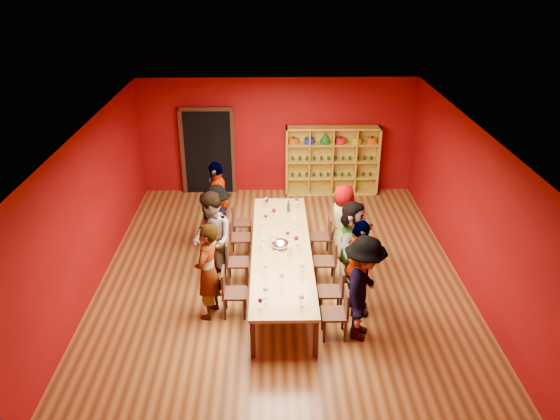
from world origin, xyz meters
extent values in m
cube|color=#5A3417|center=(0.00, 0.00, -0.01)|extent=(7.10, 9.10, 0.02)
cube|color=#6C0508|center=(0.00, 4.51, 1.50)|extent=(7.10, 0.02, 3.00)
cube|color=#6C0508|center=(0.00, -4.51, 1.50)|extent=(7.10, 0.02, 3.00)
cube|color=#6C0508|center=(-3.51, 0.00, 1.50)|extent=(0.02, 9.10, 3.00)
cube|color=#6C0508|center=(3.51, 0.00, 1.50)|extent=(0.02, 9.10, 3.00)
cube|color=white|center=(0.00, 0.00, 3.01)|extent=(7.10, 9.10, 0.02)
cube|color=#B08849|center=(0.00, 0.00, 0.72)|extent=(1.10, 4.50, 0.06)
cube|color=black|center=(-0.49, -2.17, 0.34)|extent=(0.08, 0.08, 0.69)
cube|color=black|center=(-0.49, 2.17, 0.34)|extent=(0.08, 0.08, 0.69)
cube|color=black|center=(0.49, -2.17, 0.34)|extent=(0.08, 0.08, 0.69)
cube|color=black|center=(0.49, 2.17, 0.34)|extent=(0.08, 0.08, 0.69)
cube|color=black|center=(-1.80, 4.44, 1.10)|extent=(1.20, 0.14, 2.20)
cube|color=black|center=(-1.80, 4.37, 2.25)|extent=(1.32, 0.06, 0.10)
cube|color=black|center=(-2.45, 4.37, 1.10)|extent=(0.10, 0.06, 2.20)
cube|color=black|center=(-1.15, 4.37, 1.10)|extent=(0.10, 0.06, 2.20)
cube|color=gold|center=(0.22, 4.28, 0.90)|extent=(0.04, 0.40, 1.80)
cube|color=gold|center=(2.58, 4.28, 0.90)|extent=(0.04, 0.40, 1.80)
cube|color=gold|center=(1.40, 4.28, 1.78)|extent=(2.40, 0.40, 0.04)
cube|color=gold|center=(1.40, 4.28, 0.02)|extent=(2.40, 0.40, 0.04)
cube|color=gold|center=(1.40, 4.47, 0.90)|extent=(2.40, 0.02, 1.80)
cube|color=gold|center=(1.40, 4.28, 0.45)|extent=(2.36, 0.38, 0.03)
cube|color=gold|center=(1.40, 4.28, 0.90)|extent=(2.36, 0.38, 0.03)
cube|color=gold|center=(1.40, 4.28, 1.35)|extent=(2.36, 0.38, 0.03)
cube|color=gold|center=(0.80, 4.28, 0.90)|extent=(0.03, 0.38, 1.76)
cube|color=gold|center=(1.40, 4.28, 0.90)|extent=(0.03, 0.38, 1.76)
cube|color=gold|center=(2.00, 4.28, 0.90)|extent=(0.03, 0.38, 1.76)
cylinder|color=#C3530B|center=(0.40, 4.28, 1.44)|extent=(0.26, 0.26, 0.15)
sphere|color=black|center=(0.40, 4.28, 1.53)|extent=(0.05, 0.05, 0.05)
cylinder|color=navy|center=(0.80, 4.28, 1.44)|extent=(0.26, 0.26, 0.15)
sphere|color=black|center=(0.80, 4.28, 1.53)|extent=(0.05, 0.05, 0.05)
cylinder|color=#165A24|center=(1.20, 4.28, 1.41)|extent=(0.26, 0.26, 0.08)
cone|color=#165A24|center=(1.20, 4.28, 1.56)|extent=(0.24, 0.24, 0.22)
cylinder|color=#AB1322|center=(1.60, 4.28, 1.44)|extent=(0.26, 0.26, 0.15)
sphere|color=black|center=(1.60, 4.28, 1.53)|extent=(0.05, 0.05, 0.05)
cylinder|color=gold|center=(2.00, 4.28, 1.44)|extent=(0.26, 0.26, 0.15)
sphere|color=black|center=(2.00, 4.28, 1.53)|extent=(0.05, 0.05, 0.05)
cylinder|color=#C3530B|center=(2.40, 4.28, 1.44)|extent=(0.26, 0.26, 0.15)
sphere|color=black|center=(2.40, 4.28, 1.53)|extent=(0.05, 0.05, 0.05)
cylinder|color=black|center=(0.38, 4.28, 0.52)|extent=(0.07, 0.07, 0.10)
cylinder|color=black|center=(0.56, 4.28, 0.52)|extent=(0.07, 0.07, 0.10)
cylinder|color=black|center=(0.75, 4.28, 0.52)|extent=(0.07, 0.07, 0.10)
cylinder|color=black|center=(0.93, 4.28, 0.52)|extent=(0.07, 0.07, 0.10)
cylinder|color=black|center=(1.12, 4.28, 0.52)|extent=(0.07, 0.07, 0.10)
cylinder|color=black|center=(1.30, 4.28, 0.52)|extent=(0.07, 0.07, 0.10)
cylinder|color=black|center=(1.49, 4.28, 0.52)|extent=(0.07, 0.07, 0.10)
cylinder|color=black|center=(1.67, 4.28, 0.52)|extent=(0.07, 0.07, 0.10)
cylinder|color=black|center=(1.86, 4.28, 0.52)|extent=(0.07, 0.07, 0.10)
cylinder|color=black|center=(2.04, 4.28, 0.52)|extent=(0.07, 0.07, 0.10)
cylinder|color=black|center=(2.23, 4.28, 0.52)|extent=(0.07, 0.07, 0.10)
cylinder|color=black|center=(2.42, 4.28, 0.52)|extent=(0.07, 0.07, 0.10)
cylinder|color=black|center=(0.38, 4.28, 0.97)|extent=(0.07, 0.07, 0.10)
cylinder|color=black|center=(0.56, 4.28, 0.97)|extent=(0.07, 0.07, 0.10)
cylinder|color=black|center=(0.75, 4.28, 0.97)|extent=(0.07, 0.07, 0.10)
cylinder|color=black|center=(0.93, 4.28, 0.97)|extent=(0.07, 0.07, 0.10)
cylinder|color=black|center=(1.12, 4.28, 0.97)|extent=(0.07, 0.07, 0.10)
cylinder|color=black|center=(1.30, 4.28, 0.97)|extent=(0.07, 0.07, 0.10)
cylinder|color=black|center=(1.49, 4.28, 0.97)|extent=(0.07, 0.07, 0.10)
cylinder|color=black|center=(1.67, 4.28, 0.97)|extent=(0.07, 0.07, 0.10)
cylinder|color=black|center=(1.86, 4.28, 0.97)|extent=(0.07, 0.07, 0.10)
cylinder|color=black|center=(2.04, 4.28, 0.97)|extent=(0.07, 0.07, 0.10)
cylinder|color=black|center=(2.23, 4.28, 0.97)|extent=(0.07, 0.07, 0.10)
cylinder|color=black|center=(2.42, 4.28, 0.97)|extent=(0.07, 0.07, 0.10)
cube|color=black|center=(-0.83, -1.04, 0.43)|extent=(0.42, 0.42, 0.04)
cube|color=black|center=(-1.02, -1.04, 0.67)|extent=(0.04, 0.40, 0.44)
cube|color=black|center=(-1.00, -1.21, 0.21)|extent=(0.04, 0.04, 0.41)
cube|color=black|center=(-0.66, -1.21, 0.21)|extent=(0.04, 0.04, 0.41)
cube|color=black|center=(-1.00, -0.87, 0.21)|extent=(0.04, 0.04, 0.41)
cube|color=black|center=(-0.66, -0.87, 0.21)|extent=(0.04, 0.04, 0.41)
imported|color=#C4838D|center=(-1.27, -1.04, 0.88)|extent=(0.64, 0.76, 1.77)
cube|color=black|center=(-0.83, 0.00, 0.43)|extent=(0.42, 0.42, 0.04)
cube|color=black|center=(-1.02, 0.00, 0.67)|extent=(0.04, 0.40, 0.44)
cube|color=black|center=(-1.00, -0.17, 0.21)|extent=(0.04, 0.04, 0.41)
cube|color=black|center=(-0.66, -0.17, 0.21)|extent=(0.04, 0.04, 0.41)
cube|color=black|center=(-1.00, 0.17, 0.21)|extent=(0.04, 0.04, 0.41)
cube|color=black|center=(-0.66, 0.17, 0.21)|extent=(0.04, 0.04, 0.41)
imported|color=beige|center=(-1.30, 0.00, 0.93)|extent=(0.81, 1.03, 1.86)
cube|color=black|center=(-0.83, 1.00, 0.43)|extent=(0.42, 0.42, 0.04)
cube|color=black|center=(-1.02, 1.00, 0.67)|extent=(0.04, 0.40, 0.44)
cube|color=black|center=(-1.00, 0.83, 0.21)|extent=(0.04, 0.04, 0.41)
cube|color=black|center=(-0.66, 0.83, 0.21)|extent=(0.04, 0.04, 0.41)
cube|color=black|center=(-1.00, 1.17, 0.21)|extent=(0.04, 0.04, 0.41)
cube|color=black|center=(-0.66, 1.17, 0.21)|extent=(0.04, 0.04, 0.41)
imported|color=#141C38|center=(-1.29, 1.00, 0.80)|extent=(0.60, 1.09, 1.59)
cube|color=black|center=(-0.83, 1.69, 0.43)|extent=(0.42, 0.42, 0.04)
cube|color=black|center=(-1.02, 1.69, 0.67)|extent=(0.04, 0.40, 0.44)
cube|color=black|center=(-1.00, 1.52, 0.21)|extent=(0.04, 0.04, 0.41)
cube|color=black|center=(-0.66, 1.52, 0.21)|extent=(0.04, 0.04, 0.41)
cube|color=black|center=(-1.00, 1.86, 0.21)|extent=(0.04, 0.04, 0.41)
cube|color=black|center=(-0.66, 1.86, 0.21)|extent=(0.04, 0.04, 0.41)
imported|color=#5B87BB|center=(-1.33, 1.69, 0.92)|extent=(0.58, 1.12, 1.84)
cube|color=black|center=(0.83, -1.67, 0.43)|extent=(0.42, 0.42, 0.04)
cube|color=black|center=(1.02, -1.67, 0.67)|extent=(0.04, 0.40, 0.44)
cube|color=black|center=(0.66, -1.84, 0.21)|extent=(0.04, 0.04, 0.41)
cube|color=black|center=(1.00, -1.84, 0.21)|extent=(0.04, 0.04, 0.41)
cube|color=black|center=(0.66, -1.50, 0.21)|extent=(0.04, 0.04, 0.41)
cube|color=black|center=(1.00, -1.50, 0.21)|extent=(0.04, 0.04, 0.41)
imported|color=pink|center=(1.28, -1.67, 0.91)|extent=(0.87, 1.28, 1.83)
cube|color=black|center=(0.83, -1.02, 0.43)|extent=(0.42, 0.42, 0.04)
cube|color=black|center=(1.02, -1.02, 0.67)|extent=(0.04, 0.40, 0.44)
cube|color=black|center=(0.66, -1.19, 0.21)|extent=(0.04, 0.04, 0.41)
cube|color=black|center=(1.00, -1.19, 0.21)|extent=(0.04, 0.04, 0.41)
cube|color=black|center=(0.66, -0.85, 0.21)|extent=(0.04, 0.04, 0.41)
cube|color=black|center=(1.00, -0.85, 0.21)|extent=(0.04, 0.04, 0.41)
imported|color=#C1818A|center=(1.30, -1.02, 0.90)|extent=(0.53, 1.07, 1.79)
cube|color=black|center=(0.83, 0.00, 0.43)|extent=(0.42, 0.42, 0.04)
cube|color=black|center=(1.02, 0.00, 0.67)|extent=(0.04, 0.40, 0.44)
cube|color=black|center=(0.66, -0.17, 0.21)|extent=(0.04, 0.04, 0.41)
cube|color=black|center=(1.00, -0.17, 0.21)|extent=(0.04, 0.04, 0.41)
cube|color=black|center=(0.66, 0.17, 0.21)|extent=(0.04, 0.04, 0.41)
cube|color=black|center=(1.00, 0.17, 0.21)|extent=(0.04, 0.04, 0.41)
imported|color=#5872B5|center=(1.33, 0.00, 0.84)|extent=(1.01, 1.61, 1.68)
cube|color=black|center=(0.83, 1.01, 0.43)|extent=(0.42, 0.42, 0.04)
cube|color=black|center=(1.02, 1.01, 0.67)|extent=(0.04, 0.40, 0.44)
cube|color=black|center=(0.66, 0.84, 0.21)|extent=(0.04, 0.04, 0.41)
cube|color=black|center=(1.00, 0.84, 0.21)|extent=(0.04, 0.04, 0.41)
cube|color=black|center=(0.66, 1.18, 0.21)|extent=(0.04, 0.04, 0.41)
cube|color=black|center=(1.00, 1.18, 0.21)|extent=(0.04, 0.04, 0.41)
imported|color=#526BA9|center=(1.28, 1.01, 0.79)|extent=(0.70, 0.88, 1.58)
cylinder|color=white|center=(0.32, -0.85, 0.75)|extent=(0.06, 0.06, 0.01)
cylinder|color=white|center=(0.32, -0.85, 0.81)|extent=(0.01, 0.01, 0.10)
ellipsoid|color=beige|center=(0.32, -0.85, 0.89)|extent=(0.07, 0.07, 0.08)
cylinder|color=white|center=(-0.29, -1.65, 0.75)|extent=(0.07, 0.07, 0.01)
cylinder|color=white|center=(-0.29, -1.65, 0.82)|extent=(0.01, 0.01, 0.12)
ellipsoid|color=white|center=(-0.29, -1.65, 0.91)|extent=(0.08, 0.08, 0.10)
cylinder|color=white|center=(-0.28, 1.78, 0.75)|extent=(0.07, 0.07, 0.01)
cylinder|color=white|center=(-0.28, 1.78, 0.82)|extent=(0.01, 0.01, 0.12)
ellipsoid|color=#4E0812|center=(-0.28, 1.78, 0.91)|extent=(0.08, 0.08, 0.10)
cylinder|color=white|center=(0.35, 1.67, 0.75)|extent=(0.06, 0.06, 0.01)
cylinder|color=white|center=(0.35, 1.67, 0.81)|extent=(0.01, 0.01, 0.11)
ellipsoid|color=white|center=(0.35, 1.67, 0.90)|extent=(0.08, 0.08, 0.09)
cylinder|color=white|center=(0.28, -1.88, 0.75)|extent=(0.07, 0.07, 0.01)
cylinder|color=white|center=(0.28, -1.88, 0.82)|extent=(0.01, 0.01, 0.12)
ellipsoid|color=white|center=(0.28, -1.88, 0.91)|extent=(0.09, 0.09, 0.10)
cylinder|color=white|center=(-0.30, 1.90, 0.75)|extent=(0.06, 0.06, 0.01)
cylinder|color=white|center=(-0.30, 1.90, 0.81)|extent=(0.01, 0.01, 0.10)
ellipsoid|color=beige|center=(-0.30, 1.90, 0.89)|extent=(0.07, 0.07, 0.08)
cylinder|color=white|center=(-0.09, -0.43, 0.75)|extent=(0.06, 0.06, 0.01)
cylinder|color=white|center=(-0.09, -0.43, 0.81)|extent=(0.01, 0.01, 0.10)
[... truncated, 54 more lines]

